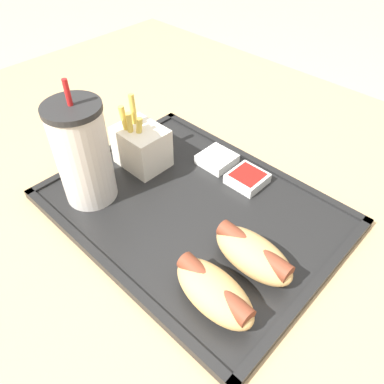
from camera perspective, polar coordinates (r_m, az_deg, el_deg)
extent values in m
cube|color=tan|center=(0.86, 1.90, -19.84)|extent=(1.38, 1.00, 0.72)
cube|color=black|center=(0.56, 0.00, -2.62)|extent=(0.41, 0.31, 0.01)
cube|color=black|center=(0.64, 9.37, 4.85)|extent=(0.41, 0.01, 0.00)
cube|color=black|center=(0.49, -12.43, -11.11)|extent=(0.41, 0.01, 0.00)
cube|color=black|center=(0.49, 17.86, -13.71)|extent=(0.01, 0.31, 0.00)
cube|color=black|center=(0.67, -12.54, 6.38)|extent=(0.01, 0.31, 0.00)
cylinder|color=silver|center=(0.55, -16.21, 5.23)|extent=(0.08, 0.08, 0.15)
cylinder|color=#262626|center=(0.51, -17.92, 12.10)|extent=(0.08, 0.08, 0.01)
cylinder|color=red|center=(0.50, -18.46, 14.20)|extent=(0.01, 0.01, 0.03)
ellipsoid|color=tan|center=(0.44, 3.37, -14.99)|extent=(0.12, 0.06, 0.04)
cylinder|color=brown|center=(0.43, 3.42, -14.32)|extent=(0.10, 0.03, 0.02)
ellipsoid|color=tan|center=(0.48, 9.26, -9.40)|extent=(0.11, 0.06, 0.04)
cylinder|color=brown|center=(0.47, 9.39, -8.69)|extent=(0.10, 0.03, 0.02)
cube|color=silver|center=(0.62, -7.57, 6.90)|extent=(0.08, 0.06, 0.07)
cylinder|color=#E5C14C|center=(0.60, -9.93, 9.32)|extent=(0.02, 0.02, 0.08)
cylinder|color=#E5C14C|center=(0.59, -8.11, 8.50)|extent=(0.02, 0.02, 0.06)
cylinder|color=#E5C14C|center=(0.59, -9.35, 9.15)|extent=(0.01, 0.01, 0.06)
cylinder|color=#E5C14C|center=(0.61, -8.74, 10.88)|extent=(0.02, 0.01, 0.09)
cube|color=silver|center=(0.63, 3.83, 5.00)|extent=(0.05, 0.05, 0.02)
cube|color=white|center=(0.62, 3.87, 5.55)|extent=(0.04, 0.04, 0.00)
cube|color=silver|center=(0.59, 8.41, 2.03)|extent=(0.05, 0.05, 0.02)
cube|color=#B21914|center=(0.59, 8.49, 2.59)|extent=(0.04, 0.04, 0.00)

